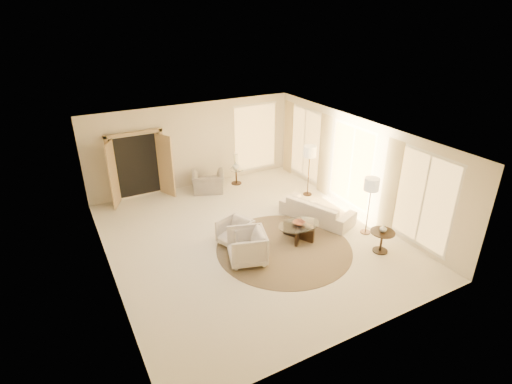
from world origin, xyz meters
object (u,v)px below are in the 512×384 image
armchair_right (247,245)px  side_vase (236,165)px  armchair_left (235,231)px  floor_lamp_near (310,154)px  floor_lamp_far (371,187)px  sofa (317,210)px  end_vase (383,229)px  end_table (382,238)px  accent_chair (208,179)px  side_table (236,175)px  coffee_table (299,230)px  bowl (299,223)px

armchair_right → side_vase: size_ratio=3.22×
armchair_left → floor_lamp_near: size_ratio=0.45×
floor_lamp_far → sofa: bearing=120.1°
armchair_left → side_vase: bearing=132.3°
armchair_left → armchair_right: (-0.08, -0.83, 0.07)m
sofa → floor_lamp_near: floor_lamp_near is taller
armchair_left → end_vase: armchair_left is taller
sofa → armchair_right: 2.86m
sofa → floor_lamp_far: size_ratio=1.32×
sofa → floor_lamp_far: 1.79m
sofa → end_table: 2.16m
end_table → floor_lamp_near: 3.75m
accent_chair → side_table: (1.10, 0.14, -0.12)m
accent_chair → coffee_table: 4.01m
armchair_left → armchair_right: armchair_right is taller
coffee_table → armchair_right: bearing=-171.1°
coffee_table → sofa: bearing=31.0°
end_vase → coffee_table: bearing=134.8°
armchair_right → side_table: armchair_right is taller
coffee_table → side_vase: size_ratio=4.69×
armchair_left → floor_lamp_near: 3.84m
end_vase → side_vase: size_ratio=0.67×
end_table → side_table: size_ratio=1.12×
sofa → coffee_table: size_ratio=1.63×
accent_chair → floor_lamp_near: floor_lamp_near is taller
floor_lamp_near → side_table: bearing=130.8°
floor_lamp_near → side_vase: size_ratio=6.04×
bowl → end_vase: size_ratio=1.72×
armchair_right → coffee_table: size_ratio=0.69×
end_table → floor_lamp_near: floor_lamp_near is taller
end_table → side_vase: size_ratio=2.18×
side_table → end_vase: end_vase is taller
sofa → armchair_right: (-2.72, -0.90, 0.13)m
armchair_left → floor_lamp_far: (3.36, -1.18, 0.99)m
accent_chair → end_table: bearing=135.2°
armchair_left → end_table: (3.05, -2.05, 0.01)m
armchair_right → end_vase: size_ratio=4.83×
end_vase → side_vase: (-1.34, 5.50, 0.01)m
floor_lamp_far → end_vase: size_ratio=8.73×
armchair_right → end_table: bearing=85.9°
armchair_left → accent_chair: bearing=148.3°
floor_lamp_near → side_vase: (-1.65, 1.91, -0.74)m
end_vase → sofa: bearing=101.1°
sofa → floor_lamp_far: (0.72, -1.25, 1.06)m
armchair_right → floor_lamp_far: 3.58m
side_table → coffee_table: bearing=-91.9°
accent_chair → floor_lamp_far: bearing=142.2°
end_table → side_table: end_table is taller
accent_chair → side_vase: 1.13m
floor_lamp_near → floor_lamp_far: bearing=-90.0°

